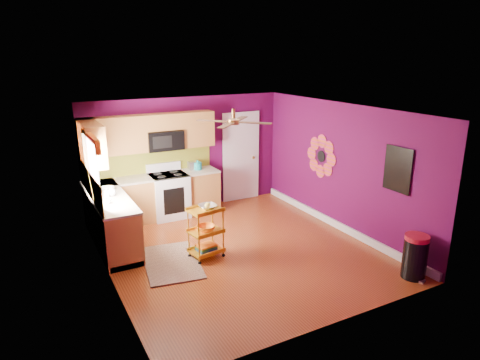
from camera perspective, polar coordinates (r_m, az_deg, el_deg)
ground at (r=7.77m, az=-0.11°, el=-9.30°), size 5.00×5.00×0.00m
room_envelope at (r=7.22m, az=0.07°, el=2.48°), size 4.54×5.04×2.52m
lower_cabinets at (r=8.74m, az=-13.64°, el=-3.69°), size 2.81×2.31×0.94m
electric_range at (r=9.25m, az=-9.46°, el=-1.98°), size 0.76×0.66×1.13m
upper_cabinetry at (r=8.74m, az=-14.18°, el=5.57°), size 2.80×2.30×1.26m
left_window at (r=7.49m, az=-19.25°, el=2.88°), size 0.08×1.35×1.08m
panel_door at (r=10.09m, az=0.11°, el=3.00°), size 0.95×0.11×2.15m
right_wall_art at (r=8.25m, az=14.83°, el=2.36°), size 0.04×2.74×1.04m
ceiling_fan at (r=7.25m, az=-0.87°, el=7.84°), size 1.01×1.01×0.26m
shag_rug at (r=7.42m, az=-9.13°, el=-10.76°), size 1.10×1.55×0.02m
rolling_cart at (r=7.34m, az=-4.53°, el=-6.64°), size 0.60×0.48×0.99m
trash_can at (r=7.28m, az=22.29°, el=-9.43°), size 0.48×0.48×0.71m
teal_kettle at (r=9.41m, az=-5.68°, el=1.91°), size 0.18×0.18×0.21m
toaster at (r=9.43m, az=-6.27°, el=1.96°), size 0.22×0.15×0.18m
soap_bottle_a at (r=7.91m, az=-17.40°, el=-1.62°), size 0.08×0.08×0.17m
soap_bottle_b at (r=7.95m, az=-16.73°, el=-1.41°), size 0.14×0.14×0.19m
counter_dish at (r=8.31m, az=-17.26°, el=-1.14°), size 0.26×0.26×0.06m
counter_cup at (r=7.59m, az=-17.15°, el=-2.69°), size 0.11×0.11×0.09m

